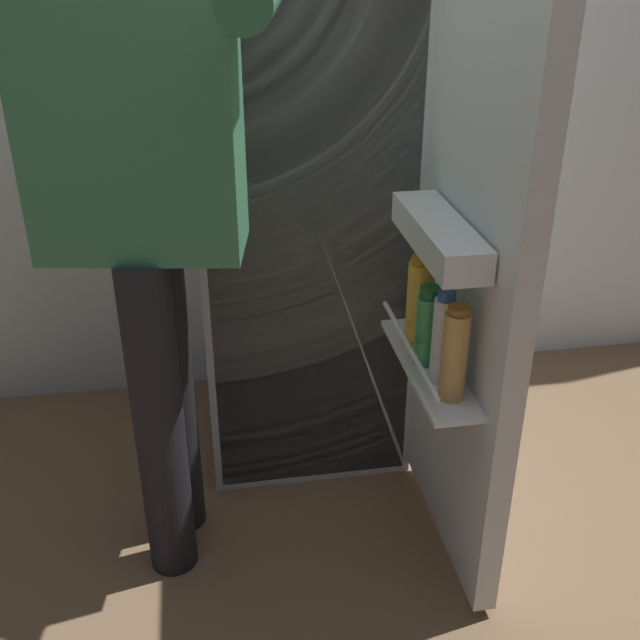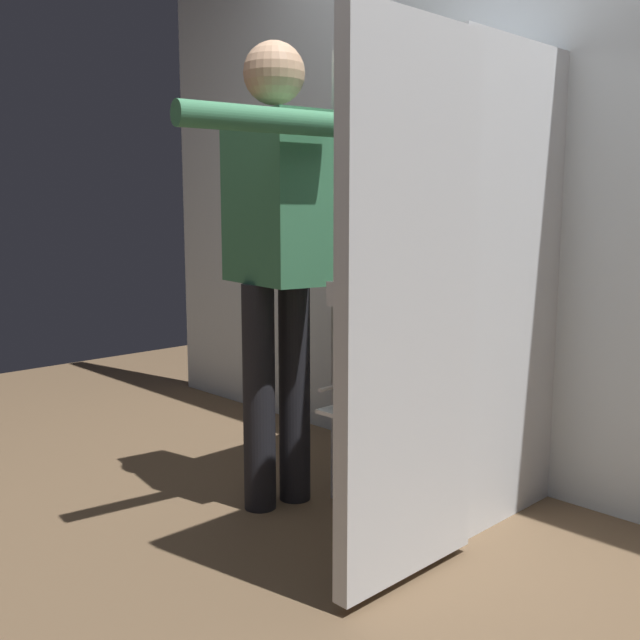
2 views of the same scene
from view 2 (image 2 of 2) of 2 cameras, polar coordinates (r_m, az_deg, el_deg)
The scene contains 4 objects.
ground_plane at distance 2.59m, azimuth 1.50°, elevation -16.93°, with size 6.82×6.82×0.00m, color brown.
kitchen_wall at distance 3.07m, azimuth 14.06°, elevation 12.37°, with size 4.40×0.10×2.66m, color silver.
refrigerator at distance 2.72m, azimuth 9.48°, elevation 2.62°, with size 0.64×1.20×1.68m.
person at distance 2.67m, azimuth -3.37°, elevation 6.68°, with size 0.56×0.80×1.70m.
Camera 2 is at (1.63, -1.67, 1.12)m, focal length 41.02 mm.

